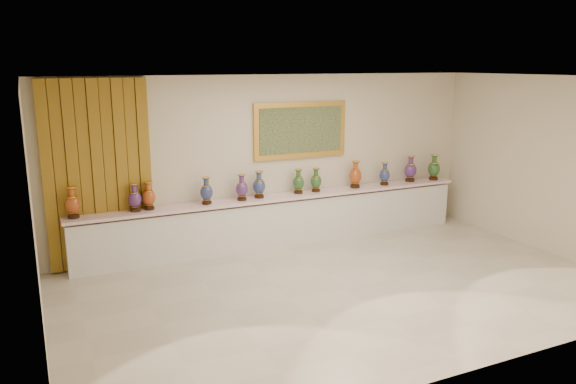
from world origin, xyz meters
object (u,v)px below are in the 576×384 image
object	(u,v)px
counter	(281,221)
vase_0	(73,204)
vase_2	(149,197)
vase_1	(135,199)

from	to	relation	value
counter	vase_0	bearing A→B (deg)	-179.66
counter	vase_2	world-z (taller)	vase_2
counter	vase_2	distance (m)	2.40
vase_0	vase_2	bearing A→B (deg)	1.45
vase_1	vase_2	distance (m)	0.23
counter	vase_1	bearing A→B (deg)	-179.45
vase_0	vase_2	world-z (taller)	vase_0
vase_2	vase_0	bearing A→B (deg)	-178.55
vase_0	vase_1	xyz separation A→B (m)	(0.92, -0.00, -0.02)
counter	vase_0	xyz separation A→B (m)	(-3.45, -0.02, 0.68)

